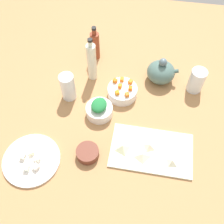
{
  "coord_description": "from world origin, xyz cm",
  "views": [
    {
      "loc": [
        10.42,
        -65.78,
        108.7
      ],
      "look_at": [
        0.0,
        0.0,
        8.0
      ],
      "focal_mm": 43.28,
      "sensor_mm": 36.0,
      "label": 1
    }
  ],
  "objects": [
    {
      "name": "bottle_0",
      "position": [
        -14.85,
        37.47,
        11.33
      ],
      "size": [
        4.68,
        4.68,
        19.69
      ],
      "color": "maroon",
      "rests_on": "tabletop"
    },
    {
      "name": "dumpling_2",
      "position": [
        15.61,
        -17.65,
        5.25
      ],
      "size": [
        6.23,
        5.92,
        2.49
      ],
      "primitive_type": "pyramid",
      "rotation": [
        0.0,
        0.0,
        0.18
      ],
      "color": "beige",
      "rests_on": "cutting_board"
    },
    {
      "name": "tofu_cube_2",
      "position": [
        -30.16,
        -30.68,
        5.3
      ],
      "size": [
        2.28,
        2.28,
        2.2
      ],
      "primitive_type": "cube",
      "rotation": [
        0.0,
        0.0,
        1.61
      ],
      "color": "white",
      "rests_on": "plate_tofu"
    },
    {
      "name": "carrot_cube_3",
      "position": [
        1.53,
        14.45,
        9.08
      ],
      "size": [
        1.99,
        1.99,
        1.8
      ],
      "primitive_type": "cube",
      "rotation": [
        0.0,
        0.0,
        3.03
      ],
      "color": "orange",
      "rests_on": "bowl_carrots"
    },
    {
      "name": "chopped_greens_mound",
      "position": [
        -6.11,
        1.39,
        10.01
      ],
      "size": [
        8.01,
        9.28,
        3.71
      ],
      "primitive_type": "ellipsoid",
      "rotation": [
        0.0,
        0.0,
        1.43
      ],
      "color": "#22773A",
      "rests_on": "bowl_greens"
    },
    {
      "name": "tofu_cube_1",
      "position": [
        -30.37,
        -23.46,
        5.3
      ],
      "size": [
        3.03,
        3.03,
        2.2
      ],
      "primitive_type": "cube",
      "rotation": [
        0.0,
        0.0,
        2.13
      ],
      "color": "#FCF4CB",
      "rests_on": "plate_tofu"
    },
    {
      "name": "bowl_carrots",
      "position": [
        2.84,
        14.0,
        5.59
      ],
      "size": [
        14.2,
        14.2,
        5.18
      ],
      "primitive_type": "cylinder",
      "color": "white",
      "rests_on": "tabletop"
    },
    {
      "name": "tabletop",
      "position": [
        0.0,
        0.0,
        1.5
      ],
      "size": [
        190.0,
        190.0,
        3.0
      ],
      "primitive_type": "cube",
      "color": "#AA794B",
      "rests_on": "ground"
    },
    {
      "name": "dumpling_3",
      "position": [
        27.87,
        -18.53,
        5.29
      ],
      "size": [
        5.4,
        5.27,
        2.58
      ],
      "primitive_type": "pyramid",
      "rotation": [
        0.0,
        0.0,
        5.69
      ],
      "color": "beige",
      "rests_on": "cutting_board"
    },
    {
      "name": "bowl_small_side",
      "position": [
        -7.19,
        -19.97,
        4.97
      ],
      "size": [
        9.6,
        9.6,
        3.95
      ],
      "primitive_type": "cylinder",
      "color": "brown",
      "rests_on": "tabletop"
    },
    {
      "name": "dumpling_1",
      "position": [
        18.16,
        -12.81,
        5.15
      ],
      "size": [
        5.41,
        5.43,
        2.3
      ],
      "primitive_type": "pyramid",
      "rotation": [
        0.0,
        0.0,
        4.33
      ],
      "color": "beige",
      "rests_on": "cutting_board"
    },
    {
      "name": "carrot_cube_5",
      "position": [
        5.47,
        9.91,
        9.08
      ],
      "size": [
        2.46,
        2.46,
        1.8
      ],
      "primitive_type": "cube",
      "rotation": [
        0.0,
        0.0,
        0.52
      ],
      "color": "orange",
      "rests_on": "bowl_carrots"
    },
    {
      "name": "teapot",
      "position": [
        20.31,
        26.97,
        8.55
      ],
      "size": [
        15.55,
        13.53,
        14.19
      ],
      "color": "#4C6B63",
      "rests_on": "tabletop"
    },
    {
      "name": "drinking_glass_0",
      "position": [
        37.36,
        23.42,
        9.29
      ],
      "size": [
        7.41,
        7.41,
        12.57
      ],
      "primitive_type": "cylinder",
      "color": "white",
      "rests_on": "tabletop"
    },
    {
      "name": "carrot_cube_2",
      "position": [
        0.84,
        10.3,
        9.08
      ],
      "size": [
        2.41,
        2.41,
        1.8
      ],
      "primitive_type": "cube",
      "rotation": [
        0.0,
        0.0,
        2.03
      ],
      "color": "orange",
      "rests_on": "bowl_carrots"
    },
    {
      "name": "carrot_cube_0",
      "position": [
        1.88,
        18.6,
        9.08
      ],
      "size": [
        1.84,
        1.84,
        1.8
      ],
      "primitive_type": "cube",
      "rotation": [
        0.0,
        0.0,
        1.59
      ],
      "color": "orange",
      "rests_on": "bowl_carrots"
    },
    {
      "name": "tofu_cube_4",
      "position": [
        -26.54,
        -29.51,
        5.3
      ],
      "size": [
        3.05,
        3.05,
        2.2
      ],
      "primitive_type": "cube",
      "rotation": [
        0.0,
        0.0,
        0.98
      ],
      "color": "white",
      "rests_on": "plate_tofu"
    },
    {
      "name": "carrot_cube_1",
      "position": [
        -1.26,
        17.29,
        9.08
      ],
      "size": [
        2.4,
        2.4,
        1.8
      ],
      "primitive_type": "cube",
      "rotation": [
        0.0,
        0.0,
        2.69
      ],
      "color": "orange",
      "rests_on": "bowl_carrots"
    },
    {
      "name": "drinking_glass_1",
      "position": [
        -22.33,
        9.26,
        10.2
      ],
      "size": [
        6.81,
        6.81,
        14.39
      ],
      "primitive_type": "cylinder",
      "color": "white",
      "rests_on": "tabletop"
    },
    {
      "name": "bottle_1",
      "position": [
        -13.52,
        23.31,
        14.0
      ],
      "size": [
        4.51,
        4.51,
        24.9
      ],
      "color": "silver",
      "rests_on": "tabletop"
    },
    {
      "name": "plate_tofu",
      "position": [
        -29.95,
        -26.13,
        3.6
      ],
      "size": [
        24.01,
        24.01,
        1.2
      ],
      "primitive_type": "cylinder",
      "color": "white",
      "rests_on": "tabletop"
    },
    {
      "name": "dumpling_0",
      "position": [
        6.96,
        -15.25,
        5.39
      ],
      "size": [
        6.94,
        7.2,
        2.78
      ],
      "primitive_type": "pyramid",
      "rotation": [
        0.0,
        0.0,
        5.13
      ],
      "color": "beige",
      "rests_on": "cutting_board"
    },
    {
      "name": "cutting_board",
      "position": [
        19.27,
        -13.84,
        3.5
      ],
      "size": [
        34.99,
        21.29,
        1.0
      ],
      "primitive_type": "cube",
      "rotation": [
        0.0,
        0.0,
        -0.01
      ],
      "color": "silver",
      "rests_on": "tabletop"
    },
    {
      "name": "bowl_greens",
      "position": [
        -6.11,
        1.39,
        5.58
      ],
      "size": [
        12.24,
        12.24,
        5.16
      ],
      "primitive_type": "cylinder",
      "color": "white",
      "rests_on": "tabletop"
    },
    {
      "name": "carrot_cube_6",
      "position": [
        6.13,
        17.79,
        9.08
      ],
      "size": [
        2.37,
        2.37,
        1.8
      ],
      "primitive_type": "cube",
      "rotation": [
        0.0,
        0.0,
        2.73
      ],
      "color": "orange",
      "rests_on": "bowl_carrots"
    },
    {
      "name": "carrot_cube_4",
      "position": [
        6.59,
        13.81,
        9.08
      ],
      "size": [
        1.83,
        1.83,
        1.8
      ],
      "primitive_type": "cube",
      "rotation": [
        0.0,
        0.0,
        0.02
      ],
      "color": "orange",
      "rests_on": "bowl_carrots"
    },
    {
      "name": "tofu_cube_0",
      "position": [
        -33.44,
        -25.97,
        5.3
      ],
      "size": [
        2.32,
        2.32,
        2.2
      ],
      "primitive_type": "cube",
      "rotation": [
        0.0,
        0.0,
        3.09
      ],
      "color": "white",
      "rests_on": "plate_tofu"
    },
    {
      "name": "tofu_cube_3",
      "position": [
        -27.26,
        -25.86,
        5.3
      ],
      "size": [
        3.07,
        3.07,
        2.2
      ],
      "primitive_type": "cube",
      "rotation": [
        0.0,
        0.0,
        2.19
      ],
      "color": "white",
      "rests_on": "plate_tofu"
    }
  ]
}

